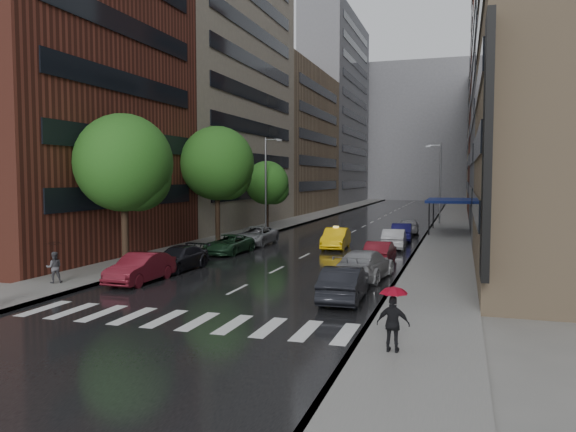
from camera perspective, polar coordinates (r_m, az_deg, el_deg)
name	(u,v)px	position (r m, az deg, el deg)	size (l,w,h in m)	color
ground	(200,308)	(23.71, -8.90, -9.23)	(220.00, 220.00, 0.00)	gray
road	(377,220)	(71.63, 9.04, -0.37)	(14.00, 140.00, 0.01)	black
sidewalk_left	(308,218)	(73.46, 2.08, -0.17)	(4.00, 140.00, 0.15)	gray
sidewalk_right	(451,221)	(70.90, 16.26, -0.47)	(4.00, 140.00, 0.15)	gray
crosswalk	(181,320)	(21.89, -10.77, -10.34)	(13.15, 2.80, 0.01)	silver
buildings_left	(285,105)	(84.06, -0.31, 11.23)	(8.00, 108.00, 38.00)	maroon
buildings_right	(504,101)	(78.13, 21.05, 10.81)	(8.05, 109.10, 36.00)	#937A5B
building_far	(419,133)	(139.47, 13.19, 8.25)	(40.00, 14.00, 32.00)	slate
tree_near	(124,163)	(34.05, -16.36, 5.18)	(5.69, 5.69, 9.07)	#382619
tree_mid	(217,163)	(45.48, -7.20, 5.32)	(5.94, 5.94, 9.46)	#382619
tree_far	(267,183)	(56.50, -2.17, 3.37)	(4.40, 4.40, 7.01)	#382619
taxi	(336,238)	(42.34, 4.89, -2.29)	(1.65, 4.74, 1.56)	yellow
parked_cars_left	(216,247)	(37.80, -7.30, -3.17)	(2.48, 21.64, 1.51)	#5D121C
parked_cars_right	(387,245)	(38.85, 10.04, -2.94)	(2.70, 35.39, 1.58)	black
ped_black_umbrella	(54,258)	(30.15, -22.69, -3.95)	(0.96, 0.98, 2.09)	#48474B
ped_red_umbrella	(393,313)	(17.33, 10.65, -9.69)	(1.01, 0.82, 2.01)	black
street_lamp_left	(266,182)	(53.78, -2.20, 3.45)	(1.74, 0.22, 9.00)	gray
street_lamp_right	(440,181)	(65.74, 15.14, 3.41)	(1.74, 0.22, 9.00)	gray
awning	(449,201)	(55.75, 16.01, 1.51)	(4.00, 8.00, 3.12)	navy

